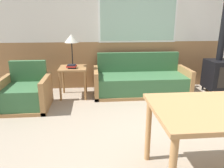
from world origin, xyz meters
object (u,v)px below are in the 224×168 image
object	(u,v)px
armchair	(26,95)
wood_stove	(220,65)
table_lamp	(71,40)
side_table	(73,73)
couch	(141,82)

from	to	relation	value
armchair	wood_stove	bearing A→B (deg)	6.17
table_lamp	side_table	bearing A→B (deg)	-85.54
side_table	armchair	bearing A→B (deg)	-145.81
side_table	table_lamp	xyz separation A→B (m)	(-0.01, 0.09, 0.62)
side_table	table_lamp	bearing A→B (deg)	94.46
armchair	side_table	bearing A→B (deg)	32.87
table_lamp	wood_stove	distance (m)	3.00
table_lamp	wood_stove	size ratio (longest dim) A/B	0.25
couch	side_table	world-z (taller)	couch
armchair	wood_stove	world-z (taller)	wood_stove
side_table	wood_stove	bearing A→B (deg)	-0.70
side_table	wood_stove	size ratio (longest dim) A/B	0.24
couch	wood_stove	bearing A→B (deg)	-3.44
armchair	table_lamp	world-z (taller)	table_lamp
armchair	table_lamp	bearing A→B (deg)	37.49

